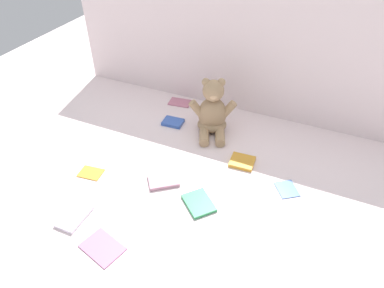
# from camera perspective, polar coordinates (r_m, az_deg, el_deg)

# --- Properties ---
(ground_plane) EXTENTS (3.20, 3.20, 0.00)m
(ground_plane) POSITION_cam_1_polar(r_m,az_deg,el_deg) (1.58, 1.64, -0.81)
(ground_plane) COLOR silver
(backdrop_drape) EXTENTS (1.72, 0.03, 0.65)m
(backdrop_drape) POSITION_cam_1_polar(r_m,az_deg,el_deg) (1.74, 7.08, 15.28)
(backdrop_drape) COLOR silver
(backdrop_drape) RESTS_ON ground_plane
(teddy_bear) EXTENTS (0.22, 0.23, 0.27)m
(teddy_bear) POSITION_cam_1_polar(r_m,az_deg,el_deg) (1.64, 3.32, 5.07)
(teddy_bear) COLOR #9E7F5B
(teddy_bear) RESTS_ON ground_plane
(book_case_0) EXTENTS (0.10, 0.08, 0.02)m
(book_case_0) POSITION_cam_1_polar(r_m,az_deg,el_deg) (1.74, -3.09, 3.54)
(book_case_0) COLOR #3357AE
(book_case_0) RESTS_ON ground_plane
(book_case_1) EXTENTS (0.11, 0.12, 0.01)m
(book_case_1) POSITION_cam_1_polar(r_m,az_deg,el_deg) (1.45, 15.10, -7.02)
(book_case_1) COLOR #395EA4
(book_case_1) RESTS_ON ground_plane
(book_case_2) EXTENTS (0.12, 0.09, 0.01)m
(book_case_2) POSITION_cam_1_polar(r_m,az_deg,el_deg) (1.90, -1.96, 6.79)
(book_case_2) COLOR #B4687F
(book_case_2) RESTS_ON ground_plane
(book_case_3) EXTENTS (0.15, 0.14, 0.02)m
(book_case_3) POSITION_cam_1_polar(r_m,az_deg,el_deg) (1.43, -4.64, -5.87)
(book_case_3) COLOR #AF7A8F
(book_case_3) RESTS_ON ground_plane
(book_case_4) EXTENTS (0.11, 0.10, 0.02)m
(book_case_4) POSITION_cam_1_polar(r_m,az_deg,el_deg) (1.52, 8.11, -2.85)
(book_case_4) COLOR orange
(book_case_4) RESTS_ON ground_plane
(book_case_5) EXTENTS (0.15, 0.15, 0.01)m
(book_case_5) POSITION_cam_1_polar(r_m,az_deg,el_deg) (1.34, 1.11, -9.53)
(book_case_5) COLOR #2C8C52
(book_case_5) RESTS_ON ground_plane
(book_case_6) EXTENTS (0.08, 0.13, 0.01)m
(book_case_6) POSITION_cam_1_polar(r_m,az_deg,el_deg) (1.37, -18.48, -10.99)
(book_case_6) COLOR white
(book_case_6) RESTS_ON ground_plane
(book_case_7) EXTENTS (0.16, 0.13, 0.01)m
(book_case_7) POSITION_cam_1_polar(r_m,az_deg,el_deg) (1.26, -14.29, -15.83)
(book_case_7) COLOR #B26695
(book_case_7) RESTS_ON ground_plane
(book_case_8) EXTENTS (0.10, 0.08, 0.01)m
(book_case_8) POSITION_cam_1_polar(r_m,az_deg,el_deg) (1.52, -16.04, -4.47)
(book_case_8) COLOR gold
(book_case_8) RESTS_ON ground_plane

